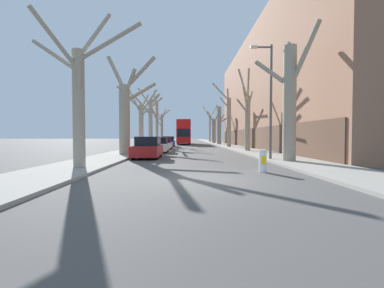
% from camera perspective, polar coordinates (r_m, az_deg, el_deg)
% --- Properties ---
extents(ground_plane, '(300.00, 300.00, 0.00)m').
position_cam_1_polar(ground_plane, '(9.15, 1.93, -7.94)').
color(ground_plane, '#4C4947').
extents(sidewalk_left, '(3.20, 120.00, 0.12)m').
position_cam_1_polar(sidewalk_left, '(59.27, -6.43, 0.30)').
color(sidewalk_left, gray).
rests_on(sidewalk_left, ground).
extents(sidewalk_right, '(3.20, 120.00, 0.12)m').
position_cam_1_polar(sidewalk_right, '(59.37, 5.02, 0.31)').
color(sidewalk_right, gray).
rests_on(sidewalk_right, ground).
extents(building_facade_right, '(10.08, 42.17, 14.76)m').
position_cam_1_polar(building_facade_right, '(36.27, 20.22, 10.88)').
color(building_facade_right, '#93664C').
rests_on(building_facade_right, ground).
extents(street_tree_left_0, '(5.36, 3.46, 7.77)m').
position_cam_1_polar(street_tree_left_0, '(12.93, -23.78, 9.95)').
color(street_tree_left_0, gray).
rests_on(street_tree_left_0, ground).
extents(street_tree_left_1, '(4.09, 3.69, 7.85)m').
position_cam_1_polar(street_tree_left_1, '(20.86, -14.42, 6.89)').
color(street_tree_left_1, gray).
rests_on(street_tree_left_1, ground).
extents(street_tree_left_2, '(4.54, 2.98, 6.85)m').
position_cam_1_polar(street_tree_left_2, '(28.22, -11.22, 5.09)').
color(street_tree_left_2, gray).
rests_on(street_tree_left_2, ground).
extents(street_tree_left_3, '(3.26, 4.84, 7.99)m').
position_cam_1_polar(street_tree_left_3, '(36.40, -9.32, 5.55)').
color(street_tree_left_3, gray).
rests_on(street_tree_left_3, ground).
extents(street_tree_left_4, '(3.48, 2.93, 9.27)m').
position_cam_1_polar(street_tree_left_4, '(43.37, -7.81, 5.11)').
color(street_tree_left_4, gray).
rests_on(street_tree_left_4, ground).
extents(street_tree_left_5, '(2.50, 2.95, 7.06)m').
position_cam_1_polar(street_tree_left_5, '(51.77, -6.73, 3.84)').
color(street_tree_left_5, gray).
rests_on(street_tree_left_5, ground).
extents(street_tree_right_0, '(2.98, 3.39, 7.74)m').
position_cam_1_polar(street_tree_right_0, '(16.14, 20.86, 9.50)').
color(street_tree_right_0, gray).
rests_on(street_tree_right_0, ground).
extents(street_tree_right_1, '(2.26, 3.62, 7.93)m').
position_cam_1_polar(street_tree_right_1, '(26.19, 12.16, 5.91)').
color(street_tree_right_1, gray).
rests_on(street_tree_right_1, ground).
extents(street_tree_right_2, '(2.60, 3.56, 9.01)m').
position_cam_1_polar(street_tree_right_2, '(35.81, 8.06, 5.48)').
color(street_tree_right_2, gray).
rests_on(street_tree_right_2, ground).
extents(street_tree_right_3, '(3.21, 2.24, 7.34)m').
position_cam_1_polar(street_tree_right_3, '(46.49, 6.15, 4.34)').
color(street_tree_right_3, gray).
rests_on(street_tree_right_3, ground).
extents(street_tree_right_4, '(2.94, 4.63, 7.05)m').
position_cam_1_polar(street_tree_right_4, '(56.17, 4.93, 3.36)').
color(street_tree_right_4, gray).
rests_on(street_tree_right_4, ground).
extents(street_tree_right_5, '(3.77, 1.01, 9.45)m').
position_cam_1_polar(street_tree_right_5, '(66.63, 4.02, 3.81)').
color(street_tree_right_5, gray).
rests_on(street_tree_right_5, ground).
extents(double_decker_bus, '(2.52, 12.01, 4.49)m').
position_cam_1_polar(double_decker_bus, '(50.03, -1.81, 2.89)').
color(double_decker_bus, red).
rests_on(double_decker_bus, ground).
extents(parked_car_0, '(1.78, 4.03, 1.51)m').
position_cam_1_polar(parked_car_0, '(18.33, -9.79, -0.89)').
color(parked_car_0, maroon).
rests_on(parked_car_0, ground).
extents(parked_car_1, '(1.87, 4.56, 1.42)m').
position_cam_1_polar(parked_car_1, '(24.86, -7.51, -0.27)').
color(parked_car_1, silver).
rests_on(parked_car_1, ground).
extents(parked_car_2, '(1.82, 4.26, 1.35)m').
position_cam_1_polar(parked_car_2, '(31.16, -6.23, 0.08)').
color(parked_car_2, silver).
rests_on(parked_car_2, ground).
extents(parked_car_3, '(1.85, 4.48, 1.52)m').
position_cam_1_polar(parked_car_3, '(37.87, -5.33, 0.48)').
color(parked_car_3, navy).
rests_on(parked_car_3, ground).
extents(lamp_post, '(1.40, 0.20, 7.24)m').
position_cam_1_polar(lamp_post, '(17.06, 16.79, 10.22)').
color(lamp_post, '#4C4F54').
rests_on(lamp_post, ground).
extents(traffic_bollard, '(0.32, 0.33, 0.97)m').
position_cam_1_polar(traffic_bollard, '(11.40, 15.43, -3.63)').
color(traffic_bollard, white).
rests_on(traffic_bollard, ground).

